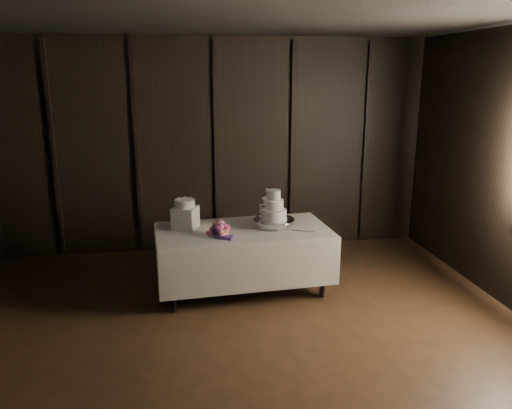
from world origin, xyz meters
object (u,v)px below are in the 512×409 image
Objects in this scene: wedding_cake at (272,208)px; bouquet at (219,229)px; cake_stand at (274,223)px; small_cake at (185,203)px; box_pedestal at (185,218)px; display_table at (243,257)px.

wedding_cake is 0.86× the size of bouquet.
small_cake is (-1.03, 0.09, 0.25)m from cake_stand.
cake_stand is 1.03m from box_pedestal.
display_table is 0.54m from cake_stand.
box_pedestal reaches higher than cake_stand.
wedding_cake is (0.35, 0.04, 0.57)m from display_table.
cake_stand is 0.19m from wedding_cake.
bouquet reaches higher than cake_stand.
cake_stand is 1.06m from small_cake.
bouquet is at bearing -138.26° from wedding_cake.
bouquet is (-0.63, -0.21, -0.16)m from wedding_cake.
small_cake reaches higher than bouquet.
box_pedestal is (-0.66, 0.15, 0.47)m from display_table.
small_cake reaches higher than display_table.
cake_stand is at bearing 52.78° from wedding_cake.
wedding_cake is 1.01m from small_cake.
box_pedestal reaches higher than bouquet.
cake_stand is 0.70m from bouquet.
wedding_cake is at bearing 2.65° from display_table.
display_table is 0.93m from small_cake.
display_table is at bearing -12.81° from box_pedestal.
small_cake is at bearing 174.84° from cake_stand.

